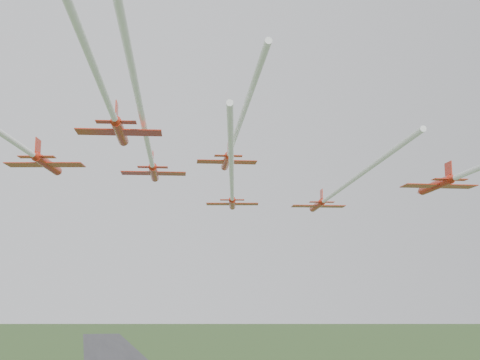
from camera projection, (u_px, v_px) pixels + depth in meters
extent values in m
cylinder|color=red|center=(232.00, 203.00, 115.36)|extent=(2.97, 8.61, 1.11)
cone|color=red|center=(232.00, 207.00, 120.47)|extent=(1.48, 2.02, 1.11)
cone|color=red|center=(232.00, 199.00, 110.54)|extent=(1.25, 1.40, 1.01)
ellipsoid|color=black|center=(232.00, 203.00, 117.42)|extent=(0.62, 1.03, 0.32)
cube|color=red|center=(232.00, 204.00, 114.52)|extent=(9.24, 4.51, 0.10)
cube|color=red|center=(232.00, 200.00, 111.48)|extent=(4.20, 2.07, 0.08)
cube|color=red|center=(232.00, 194.00, 111.88)|extent=(0.50, 1.79, 2.02)
cylinder|color=white|center=(231.00, 166.00, 83.10)|extent=(12.60, 53.43, 0.61)
cylinder|color=red|center=(154.00, 173.00, 98.76)|extent=(2.45, 9.16, 1.18)
cone|color=red|center=(155.00, 179.00, 104.16)|extent=(1.44, 2.07, 1.18)
cone|color=red|center=(152.00, 166.00, 93.68)|extent=(1.24, 1.42, 1.07)
ellipsoid|color=black|center=(155.00, 173.00, 100.94)|extent=(0.59, 1.07, 0.34)
cube|color=red|center=(154.00, 173.00, 97.88)|extent=(9.71, 4.08, 0.11)
cube|color=red|center=(153.00, 167.00, 94.67)|extent=(4.42, 1.87, 0.09)
cube|color=red|center=(153.00, 159.00, 95.09)|extent=(0.38, 1.92, 2.14)
cylinder|color=white|center=(140.00, 108.00, 65.30)|extent=(8.63, 56.22, 0.64)
cylinder|color=red|center=(317.00, 205.00, 104.98)|extent=(2.24, 8.04, 1.03)
cone|color=red|center=(312.00, 210.00, 109.73)|extent=(1.28, 1.83, 1.03)
cone|color=red|center=(323.00, 201.00, 100.51)|extent=(1.10, 1.26, 0.94)
ellipsoid|color=black|center=(315.00, 205.00, 106.89)|extent=(0.53, 0.94, 0.30)
cube|color=red|center=(318.00, 206.00, 104.21)|extent=(8.54, 3.68, 0.09)
cube|color=red|center=(322.00, 202.00, 101.39)|extent=(3.88, 1.69, 0.08)
cube|color=red|center=(321.00, 196.00, 101.76)|extent=(0.35, 1.68, 1.88)
cylinder|color=white|center=(360.00, 175.00, 78.79)|extent=(7.16, 42.80, 0.56)
cylinder|color=red|center=(47.00, 164.00, 83.81)|extent=(3.34, 9.26, 1.20)
cone|color=red|center=(59.00, 172.00, 89.31)|extent=(1.62, 2.18, 1.20)
cone|color=red|center=(34.00, 155.00, 78.62)|extent=(1.36, 1.52, 1.09)
ellipsoid|color=black|center=(52.00, 164.00, 86.02)|extent=(0.69, 1.11, 0.35)
cube|color=red|center=(45.00, 165.00, 82.90)|extent=(9.96, 5.00, 0.11)
cube|color=red|center=(37.00, 157.00, 79.64)|extent=(4.53, 2.29, 0.09)
cube|color=red|center=(38.00, 148.00, 80.06)|extent=(0.57, 1.93, 2.17)
cylinder|color=red|center=(226.00, 161.00, 88.53)|extent=(2.02, 7.64, 0.98)
cone|color=red|center=(224.00, 168.00, 93.03)|extent=(1.19, 1.72, 0.98)
cone|color=red|center=(229.00, 155.00, 84.29)|extent=(1.03, 1.18, 0.89)
ellipsoid|color=black|center=(225.00, 162.00, 90.34)|extent=(0.49, 0.89, 0.29)
cube|color=red|center=(227.00, 162.00, 87.79)|extent=(8.09, 3.38, 0.09)
cube|color=red|center=(228.00, 156.00, 85.12)|extent=(3.68, 1.55, 0.07)
cube|color=red|center=(228.00, 149.00, 85.47)|extent=(0.31, 1.60, 1.78)
cylinder|color=white|center=(243.00, 113.00, 65.42)|extent=(5.72, 37.21, 0.53)
cylinder|color=red|center=(436.00, 185.00, 88.17)|extent=(2.23, 9.37, 1.20)
cone|color=red|center=(420.00, 192.00, 93.68)|extent=(1.41, 2.09, 1.20)
cone|color=red|center=(453.00, 178.00, 82.99)|extent=(1.23, 1.43, 1.09)
ellipsoid|color=black|center=(429.00, 185.00, 90.39)|extent=(0.57, 1.08, 0.35)
cube|color=red|center=(439.00, 186.00, 87.27)|extent=(9.88, 3.89, 0.11)
cube|color=red|center=(450.00, 180.00, 84.01)|extent=(4.49, 1.79, 0.09)
cube|color=red|center=(448.00, 171.00, 84.43)|extent=(0.33, 1.97, 2.19)
cylinder|color=red|center=(120.00, 132.00, 70.49)|extent=(2.38, 8.64, 1.11)
cone|color=red|center=(124.00, 143.00, 75.58)|extent=(1.37, 1.96, 1.11)
cone|color=red|center=(115.00, 120.00, 65.70)|extent=(1.18, 1.35, 1.01)
ellipsoid|color=black|center=(122.00, 133.00, 72.54)|extent=(0.56, 1.01, 0.32)
cube|color=red|center=(119.00, 132.00, 69.66)|extent=(9.16, 3.92, 0.10)
cube|color=red|center=(116.00, 122.00, 66.64)|extent=(4.17, 1.80, 0.08)
cube|color=red|center=(117.00, 112.00, 67.03)|extent=(0.37, 1.81, 2.02)
cylinder|color=white|center=(79.00, 30.00, 43.78)|extent=(7.12, 43.15, 0.60)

